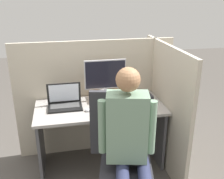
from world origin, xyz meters
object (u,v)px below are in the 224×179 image
Objects in this scene: carrot_toy at (115,114)px; person at (130,139)px; stapler at (150,97)px; coffee_mug at (135,94)px; monitor at (105,77)px; laptop at (65,103)px; office_chair at (120,153)px; paper_box at (106,96)px.

person is at bearing -88.91° from carrot_toy.
stapler is 0.18m from coffee_mug.
monitor is 1.29× the size of laptop.
laptop reaches higher than stapler.
monitor is 0.50m from carrot_toy.
paper_box is at bearing 89.22° from office_chair.
laptop is 0.98m from stapler.
carrot_toy is 0.44m from office_chair.
office_chair is at bearing 103.17° from person.
person reaches higher than coffee_mug.
laptop is at bearing -173.60° from coffee_mug.
person is (-0.48, -0.87, 0.03)m from stapler.
person is (0.01, -0.55, 0.04)m from carrot_toy.
coffee_mug reaches higher than paper_box.
coffee_mug is at bearing 6.40° from laptop.
stapler is 1.00m from person.
office_chair is at bearing -94.13° from carrot_toy.
carrot_toy is at bearing -32.32° from laptop.
paper_box is 0.42m from carrot_toy.
monitor is at bearing 169.12° from stapler.
laptop reaches higher than coffee_mug.
monitor is at bearing 89.23° from office_chair.
monitor is at bearing 92.28° from carrot_toy.
monitor is 1.00m from person.
coffee_mug is (0.35, -0.02, 0.01)m from paper_box.
person is (0.50, -0.86, 0.00)m from laptop.
laptop is at bearing -178.95° from stapler.
carrot_toy is (0.02, -0.42, -0.02)m from paper_box.
office_chair reaches higher than coffee_mug.
person reaches higher than stapler.
monitor reaches higher than coffee_mug.
laptop is 3.06× the size of carrot_toy.
stapler is at bearing 33.48° from carrot_toy.
person is (0.03, -0.97, -0.22)m from monitor.
office_chair is 0.30m from person.
paper_box is at bearing 13.53° from laptop.
office_chair is (-0.01, -0.81, -0.47)m from monitor.
office_chair reaches higher than stapler.
office_chair is at bearing -56.44° from laptop.
paper_box is 0.52m from stapler.
coffee_mug reaches higher than stapler.
laptop is at bearing 123.56° from office_chair.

